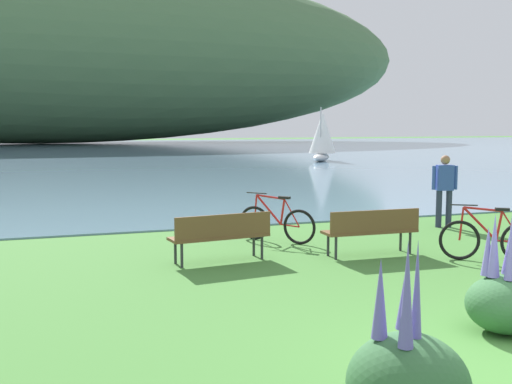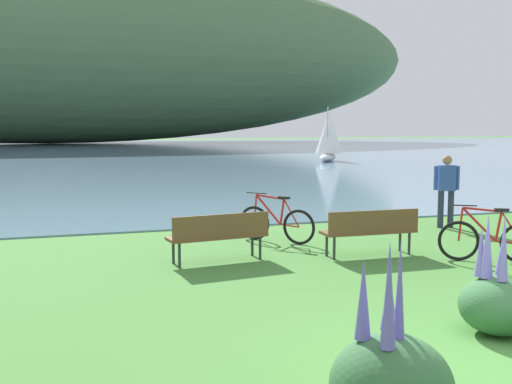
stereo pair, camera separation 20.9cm
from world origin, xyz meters
TOP-DOWN VIEW (x-y plane):
  - ground_plane at (0.00, 0.00)m, footprint 200.00×200.00m
  - bay_water at (0.00, 49.19)m, footprint 180.00×80.00m
  - distant_hillside at (-4.49, 76.86)m, footprint 96.44×28.00m
  - park_bench_near_camera at (1.43, 5.30)m, footprint 1.81×0.51m
  - park_bench_further_along at (-1.36, 5.68)m, footprint 1.85×0.71m
  - bicycle_leaning_near_bench at (3.20, 4.21)m, footprint 1.55×0.96m
  - bicycle_beside_path at (0.24, 7.15)m, footprint 1.22×1.37m
  - person_at_shoreline at (4.67, 7.63)m, footprint 0.59×0.32m
  - echium_bush_closest_to_camera at (0.77, 1.00)m, footprint 0.91×0.91m
  - echium_bush_far_cluster at (-1.65, -0.73)m, footprint 0.97×0.97m
  - sailboat_mid_bay at (12.98, 32.32)m, footprint 2.64×2.89m

SIDE VIEW (x-z plane):
  - ground_plane at x=0.00m, z-range 0.00..0.00m
  - bay_water at x=0.00m, z-range 0.00..0.04m
  - echium_bush_closest_to_camera at x=0.77m, z-range -0.33..1.11m
  - bicycle_leaning_near_bench at x=3.20m, z-range -0.11..0.90m
  - bicycle_beside_path at x=0.24m, z-range -0.11..0.90m
  - echium_bush_far_cluster at x=-1.65m, z-range -0.35..1.24m
  - park_bench_near_camera at x=1.43m, z-range 0.08..0.96m
  - park_bench_further_along at x=-1.36m, z-range 0.08..0.96m
  - person_at_shoreline at x=4.67m, z-range 0.12..1.83m
  - sailboat_mid_bay at x=12.98m, z-range -0.06..3.42m
  - distant_hillside at x=-4.49m, z-range 0.04..22.86m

